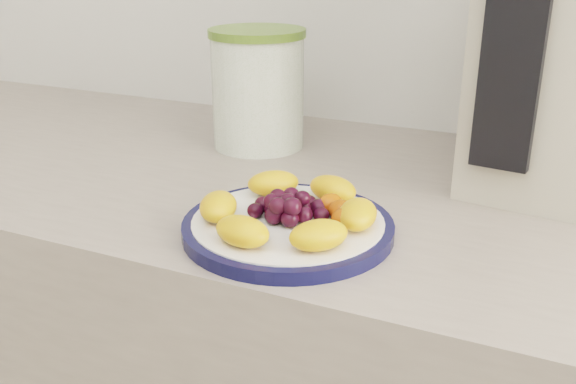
% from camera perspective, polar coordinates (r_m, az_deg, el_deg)
% --- Properties ---
extents(plate_rim, '(0.23, 0.23, 0.01)m').
position_cam_1_polar(plate_rim, '(0.71, 0.00, -3.18)').
color(plate_rim, '#0E1137').
rests_on(plate_rim, counter).
extents(plate_face, '(0.21, 0.21, 0.02)m').
position_cam_1_polar(plate_face, '(0.71, 0.00, -3.11)').
color(plate_face, white).
rests_on(plate_face, counter).
extents(canister, '(0.18, 0.18, 0.17)m').
position_cam_1_polar(canister, '(1.00, -2.68, 8.80)').
color(canister, '#436720').
rests_on(canister, counter).
extents(canister_lid, '(0.18, 0.18, 0.01)m').
position_cam_1_polar(canister_lid, '(0.98, -2.77, 13.96)').
color(canister_lid, '#5A782E').
rests_on(canister_lid, canister).
extents(appliance_panel, '(0.07, 0.03, 0.29)m').
position_cam_1_polar(appliance_panel, '(0.76, 19.48, 12.38)').
color(appliance_panel, black).
rests_on(appliance_panel, appliance_body).
extents(fruit_plate, '(0.20, 0.20, 0.03)m').
position_cam_1_polar(fruit_plate, '(0.70, 0.70, -1.45)').
color(fruit_plate, orange).
rests_on(fruit_plate, plate_face).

